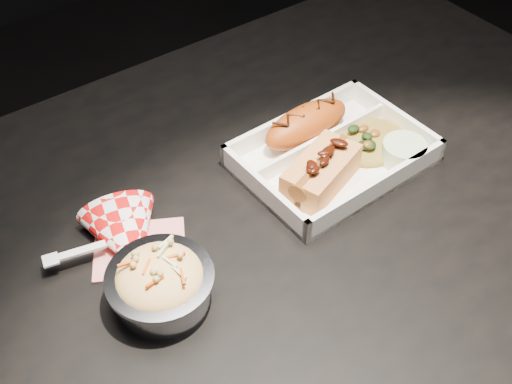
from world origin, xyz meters
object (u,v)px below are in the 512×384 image
(foil_coleslaw_cup, at_px, (160,282))
(napkin_fork, at_px, (127,240))
(food_tray, at_px, (332,158))
(hotdog, at_px, (321,170))
(fried_pastry, at_px, (306,124))
(dining_table, at_px, (271,258))

(foil_coleslaw_cup, bearing_deg, napkin_fork, 87.01)
(food_tray, height_order, hotdog, hotdog)
(hotdog, bearing_deg, food_tray, 13.31)
(food_tray, bearing_deg, napkin_fork, 173.12)
(fried_pastry, distance_m, napkin_fork, 0.30)
(dining_table, distance_m, hotdog, 0.15)
(dining_table, height_order, foil_coleslaw_cup, foil_coleslaw_cup)
(hotdog, xyz_separation_m, napkin_fork, (-0.26, 0.06, -0.02))
(food_tray, relative_size, foil_coleslaw_cup, 2.11)
(dining_table, bearing_deg, fried_pastry, 34.23)
(dining_table, bearing_deg, foil_coleslaw_cup, -169.48)
(napkin_fork, bearing_deg, foil_coleslaw_cup, -79.27)
(hotdog, bearing_deg, foil_coleslaw_cup, 168.56)
(dining_table, bearing_deg, food_tray, 12.69)
(food_tray, height_order, fried_pastry, fried_pastry)
(hotdog, height_order, napkin_fork, napkin_fork)
(napkin_fork, bearing_deg, food_tray, 8.18)
(dining_table, xyz_separation_m, hotdog, (0.08, -0.00, 0.12))
(foil_coleslaw_cup, bearing_deg, hotdog, 7.36)
(food_tray, distance_m, napkin_fork, 0.30)
(food_tray, distance_m, fried_pastry, 0.06)
(fried_pastry, height_order, hotdog, hotdog)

